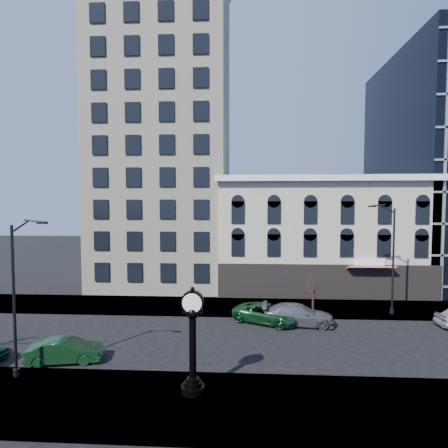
{
  "coord_description": "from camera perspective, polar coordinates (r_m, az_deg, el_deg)",
  "views": [
    {
      "loc": [
        3.57,
        -24.1,
        9.56
      ],
      "look_at": [
        2.0,
        4.0,
        8.0
      ],
      "focal_mm": 28.0,
      "sensor_mm": 36.0,
      "label": 1
    }
  ],
  "objects": [
    {
      "name": "ground",
      "position": [
        26.17,
        -5.13,
        -18.27
      ],
      "size": [
        160.0,
        160.0,
        0.0
      ],
      "primitive_type": "plane",
      "color": "black",
      "rests_on": "ground"
    },
    {
      "name": "sidewalk_far",
      "position": [
        33.66,
        -3.1,
        -13.22
      ],
      "size": [
        160.0,
        6.0,
        0.12
      ],
      "primitive_type": "cube",
      "color": "gray",
      "rests_on": "ground"
    },
    {
      "name": "sidewalk_near",
      "position": [
        19.03,
        -9.03,
        -26.81
      ],
      "size": [
        160.0,
        6.0,
        0.12
      ],
      "primitive_type": "cube",
      "color": "gray",
      "rests_on": "ground"
    },
    {
      "name": "cream_tower",
      "position": [
        45.13,
        -9.63,
        15.62
      ],
      "size": [
        15.9,
        15.4,
        42.5
      ],
      "color": "beige",
      "rests_on": "ground"
    },
    {
      "name": "victorian_row",
      "position": [
        41.02,
        15.05,
        -1.92
      ],
      "size": [
        22.6,
        11.19,
        12.5
      ],
      "color": "#BAB299",
      "rests_on": "ground"
    },
    {
      "name": "street_clock",
      "position": [
        18.55,
        -5.14,
        -19.04
      ],
      "size": [
        1.22,
        1.22,
        5.37
      ],
      "rotation": [
        0.0,
        0.0,
        -0.02
      ],
      "color": "black",
      "rests_on": "sidewalk_near"
    },
    {
      "name": "street_lamp_near",
      "position": [
        21.74,
        -30.0,
        -4.59
      ],
      "size": [
        2.28,
        0.59,
        8.83
      ],
      "rotation": [
        0.0,
        0.0,
        -0.15
      ],
      "color": "black",
      "rests_on": "sidewalk_near"
    },
    {
      "name": "street_lamp_far",
      "position": [
        32.93,
        24.88,
        -0.85
      ],
      "size": [
        2.5,
        0.38,
        9.67
      ],
      "rotation": [
        0.0,
        0.0,
        3.15
      ],
      "color": "black",
      "rests_on": "sidewalk_far"
    },
    {
      "name": "bare_tree_far",
      "position": [
        32.05,
        14.36,
        -9.24
      ],
      "size": [
        2.02,
        2.02,
        3.46
      ],
      "color": "black",
      "rests_on": "sidewalk_far"
    },
    {
      "name": "car_near_b",
      "position": [
        24.47,
        -24.44,
        -18.31
      ],
      "size": [
        4.54,
        2.31,
        1.43
      ],
      "primitive_type": "imported",
      "rotation": [
        0.0,
        0.0,
        1.76
      ],
      "color": "#143F1E",
      "rests_on": "ground"
    },
    {
      "name": "car_far_a",
      "position": [
        29.4,
        6.92,
        -14.28
      ],
      "size": [
        5.96,
        4.54,
        1.5
      ],
      "primitive_type": "imported",
      "rotation": [
        0.0,
        0.0,
        1.14
      ],
      "color": "#143F1E",
      "rests_on": "ground"
    },
    {
      "name": "car_far_b",
      "position": [
        29.3,
        12.01,
        -14.25
      ],
      "size": [
        5.84,
        2.76,
        1.64
      ],
      "primitive_type": "imported",
      "rotation": [
        0.0,
        0.0,
        1.49
      ],
      "color": "#595B60",
      "rests_on": "ground"
    }
  ]
}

